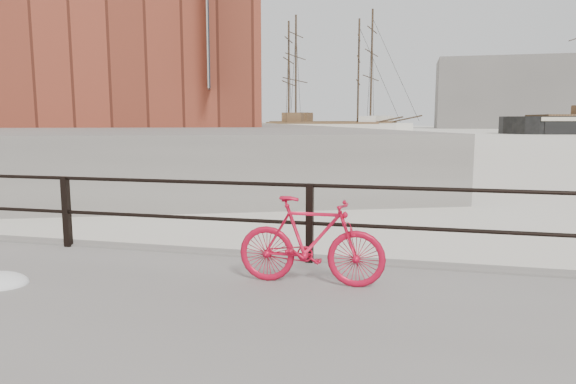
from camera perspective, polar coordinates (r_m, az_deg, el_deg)
The scene contains 11 objects.
far_quay at distance 86.96m, azimuth -12.32°, elevation 6.98°, with size 24.00×150.00×1.80m, color gray.
bicycle at distance 5.59m, azimuth 2.55°, elevation -5.46°, with size 1.61×0.24×0.97m, color red.
schooner_mid at distance 91.04m, azimuth 4.90°, elevation 6.61°, with size 29.78×12.60×21.34m, color beige, non-canonical shape.
schooner_left at distance 83.69m, azimuth 3.87°, elevation 6.50°, with size 24.55×11.16×18.63m, color beige, non-canonical shape.
workboat_near at distance 44.56m, azimuth -13.13°, elevation 5.03°, with size 13.37×4.46×7.00m, color black, non-canonical shape.
workboat_far at distance 55.64m, azimuth -20.40°, elevation 5.28°, with size 10.68×3.69×7.00m, color black, non-canonical shape.
apartment_mustard at distance 55.37m, azimuth -17.20°, elevation 18.85°, with size 22.00×15.00×22.20m, color gold.
apartment_cream at distance 77.83m, azimuth -14.59°, elevation 15.31°, with size 20.00×15.00×21.20m, color beige.
apartment_grey at distance 99.71m, azimuth -13.26°, elevation 14.26°, with size 22.00×15.00×23.20m, color #A8A8A2.
apartment_brick at distance 122.44m, azimuth -12.36°, elevation 12.61°, with size 24.00×15.00×21.20m, color brown.
industrial_west at distance 148.20m, azimuth 22.47°, elevation 10.04°, with size 32.00×18.00×18.00m, color gray.
Camera 1 is at (-2.29, -6.35, 2.13)m, focal length 32.00 mm.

